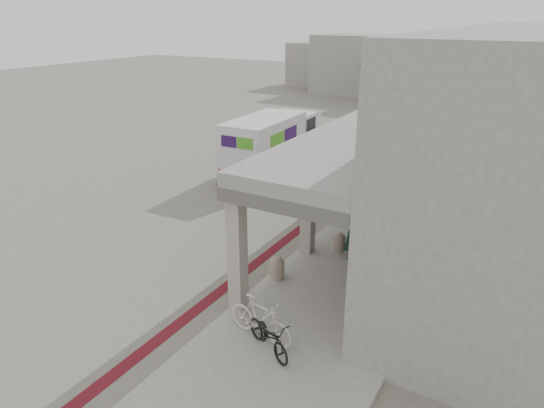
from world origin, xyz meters
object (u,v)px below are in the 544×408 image
Objects in this scene: utility_cabinet at (387,239)px; bicycle_cream at (260,319)px; bicycle_black at (269,335)px; fedex_truck at (272,143)px; bench at (352,241)px.

utility_cabinet is 6.03m from bicycle_cream.
bicycle_black is 0.51m from bicycle_cream.
bicycle_cream is (6.41, -11.55, -0.88)m from fedex_truck.
fedex_truck is 8.97m from bench.
utility_cabinet is at bearing -2.06° from bicycle_cream.
fedex_truck is 7.46× the size of utility_cabinet.
bicycle_cream is (-0.40, 0.29, 0.13)m from bicycle_black.
bicycle_black is at bearing -104.20° from bench.
bicycle_cream is at bearing -63.15° from fedex_truck.
bicycle_black is at bearing -86.38° from utility_cabinet.
utility_cabinet is at bearing 20.67° from bicycle_black.
fedex_truck is 9.49m from utility_cabinet.
fedex_truck reaches higher than utility_cabinet.
bicycle_cream is (-0.14, -5.54, 0.26)m from bench.
bicycle_black is (0.25, -5.83, 0.13)m from bench.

